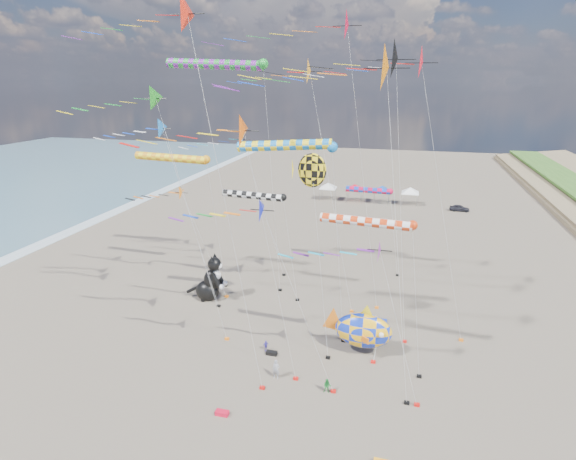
% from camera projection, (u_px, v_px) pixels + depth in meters
% --- Properties ---
extents(ground, '(260.00, 260.00, 0.00)m').
position_uv_depth(ground, '(258.00, 433.00, 28.80)').
color(ground, brown).
rests_on(ground, ground).
extents(delta_kite_0, '(10.33, 1.59, 11.61)m').
position_uv_depth(delta_kite_0, '(172.00, 198.00, 44.88)').
color(delta_kite_0, orange).
rests_on(delta_kite_0, ground).
extents(delta_kite_1, '(12.10, 2.34, 23.46)m').
position_uv_depth(delta_kite_1, '(311.00, 74.00, 37.97)').
color(delta_kite_1, orange).
rests_on(delta_kite_1, ground).
extents(delta_kite_2, '(12.72, 2.57, 26.71)m').
position_uv_depth(delta_kite_2, '(177.00, 14.00, 26.11)').
color(delta_kite_2, red).
rests_on(delta_kite_2, ground).
extents(delta_kite_3, '(9.93, 1.79, 11.87)m').
position_uv_depth(delta_kite_3, '(360.00, 258.00, 28.91)').
color(delta_kite_3, purple).
rests_on(delta_kite_3, ground).
extents(delta_kite_4, '(10.74, 2.01, 18.48)m').
position_uv_depth(delta_kite_4, '(161.00, 131.00, 40.57)').
color(delta_kite_4, blue).
rests_on(delta_kite_4, ground).
extents(delta_kite_5, '(13.90, 3.06, 24.53)m').
position_uv_depth(delta_kite_5, '(386.00, 62.00, 32.32)').
color(delta_kite_5, black).
rests_on(delta_kite_5, ground).
extents(delta_kite_6, '(15.39, 2.66, 27.15)m').
position_uv_depth(delta_kite_6, '(340.00, 30.00, 37.62)').
color(delta_kite_6, red).
rests_on(delta_kite_6, ground).
extents(delta_kite_7, '(12.81, 2.08, 21.32)m').
position_uv_depth(delta_kite_7, '(145.00, 102.00, 34.25)').
color(delta_kite_7, '#1E8F1F').
rests_on(delta_kite_7, ground).
extents(delta_kite_8, '(10.88, 2.26, 19.72)m').
position_uv_depth(delta_kite_8, '(244.00, 133.00, 29.00)').
color(delta_kite_8, '#EF590C').
rests_on(delta_kite_8, ground).
extents(delta_kite_9, '(10.16, 1.75, 14.61)m').
position_uv_depth(delta_kite_9, '(266.00, 211.00, 29.51)').
color(delta_kite_9, '#141FBA').
rests_on(delta_kite_9, ground).
extents(delta_kite_10, '(10.77, 2.08, 16.63)m').
position_uv_depth(delta_kite_10, '(243.00, 141.00, 48.33)').
color(delta_kite_10, '#2285E4').
rests_on(delta_kite_10, ground).
extents(delta_kite_11, '(14.83, 2.70, 24.20)m').
position_uv_depth(delta_kite_11, '(421.00, 65.00, 33.15)').
color(delta_kite_11, red).
rests_on(delta_kite_11, ground).
extents(delta_kite_12, '(13.95, 2.94, 23.72)m').
position_uv_depth(delta_kite_12, '(363.00, 70.00, 25.42)').
color(delta_kite_12, orange).
rests_on(delta_kite_12, ground).
extents(windsock_0, '(7.89, 0.73, 11.21)m').
position_uv_depth(windsock_0, '(256.00, 196.00, 43.72)').
color(windsock_0, black).
rests_on(windsock_0, ground).
extents(windsock_1, '(9.23, 0.85, 17.12)m').
position_uv_depth(windsock_1, '(290.00, 146.00, 34.78)').
color(windsock_1, blue).
rests_on(windsock_1, ground).
extents(windsock_2, '(8.11, 0.70, 12.42)m').
position_uv_depth(windsock_2, '(371.00, 223.00, 31.44)').
color(windsock_2, red).
rests_on(windsock_2, ground).
extents(windsock_3, '(9.65, 0.87, 14.35)m').
position_uv_depth(windsock_3, '(175.00, 158.00, 46.19)').
color(windsock_3, orange).
rests_on(windsock_3, ground).
extents(windsock_4, '(6.53, 0.66, 10.28)m').
position_uv_depth(windsock_4, '(371.00, 191.00, 49.71)').
color(windsock_4, '#D10E3F').
rests_on(windsock_4, ground).
extents(windsock_5, '(11.23, 0.96, 23.43)m').
position_uv_depth(windsock_5, '(220.00, 65.00, 42.44)').
color(windsock_5, '#1A922D').
rests_on(windsock_5, ground).
extents(angelfish_kite, '(3.74, 3.02, 16.33)m').
position_uv_depth(angelfish_kite, '(309.00, 172.00, 34.13)').
color(angelfish_kite, yellow).
rests_on(angelfish_kite, ground).
extents(cat_inflatable, '(3.77, 1.99, 5.00)m').
position_uv_depth(cat_inflatable, '(209.00, 277.00, 45.64)').
color(cat_inflatable, black).
rests_on(cat_inflatable, ground).
extents(fish_inflatable, '(6.22, 2.93, 4.60)m').
position_uv_depth(fish_inflatable, '(363.00, 330.00, 36.38)').
color(fish_inflatable, '#1432C5').
rests_on(fish_inflatable, ground).
extents(person_adult, '(0.57, 0.37, 1.55)m').
position_uv_depth(person_adult, '(276.00, 369.00, 33.85)').
color(person_adult, '#91929B').
rests_on(person_adult, ground).
extents(child_green, '(0.56, 0.44, 1.14)m').
position_uv_depth(child_green, '(327.00, 386.00, 32.32)').
color(child_green, '#1B772D').
rests_on(child_green, ground).
extents(child_blue, '(0.59, 0.51, 0.95)m').
position_uv_depth(child_blue, '(266.00, 346.00, 37.41)').
color(child_blue, '#3A2DB4').
rests_on(child_blue, ground).
extents(kite_bag_0, '(0.90, 0.44, 0.30)m').
position_uv_depth(kite_bag_0, '(272.00, 353.00, 36.96)').
color(kite_bag_0, black).
rests_on(kite_bag_0, ground).
extents(kite_bag_2, '(0.90, 0.44, 0.30)m').
position_uv_depth(kite_bag_2, '(382.00, 321.00, 41.89)').
color(kite_bag_2, '#1533D6').
rests_on(kite_bag_2, ground).
extents(kite_bag_3, '(0.90, 0.44, 0.30)m').
position_uv_depth(kite_bag_3, '(222.00, 413.00, 30.29)').
color(kite_bag_3, red).
rests_on(kite_bag_3, ground).
extents(tent_row, '(19.20, 4.20, 3.80)m').
position_uv_depth(tent_row, '(368.00, 186.00, 82.49)').
color(tent_row, white).
rests_on(tent_row, ground).
extents(parked_car, '(3.33, 1.43, 1.12)m').
position_uv_depth(parked_car, '(460.00, 208.00, 77.61)').
color(parked_car, '#26262D').
rests_on(parked_car, ground).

